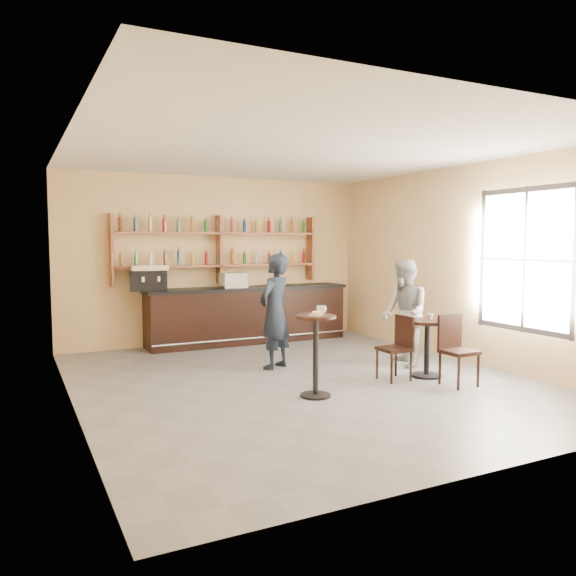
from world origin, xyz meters
name	(u,v)px	position (x,y,z in m)	size (l,w,h in m)	color
floor	(301,381)	(0.00, 0.00, 0.00)	(7.00, 7.00, 0.00)	slate
ceiling	(301,151)	(0.00, 0.00, 3.20)	(7.00, 7.00, 0.00)	white
wall_back	(217,260)	(0.00, 3.50, 1.60)	(7.00, 7.00, 0.00)	#EAC185
wall_front	(497,285)	(0.00, -3.50, 1.60)	(7.00, 7.00, 0.00)	#EAC185
wall_left	(70,273)	(-3.00, 0.00, 1.60)	(7.00, 7.00, 0.00)	#EAC185
wall_right	(464,264)	(3.00, 0.00, 1.60)	(7.00, 7.00, 0.00)	#EAC185
window_pane	(525,260)	(2.99, -1.20, 1.70)	(2.00, 2.00, 0.00)	white
window_frame	(524,260)	(2.99, -1.20, 1.70)	(0.04, 1.70, 2.10)	black
shelf_unit	(219,249)	(0.00, 3.37, 1.81)	(4.00, 0.26, 1.40)	brown
liquor_bottles	(219,241)	(0.00, 3.37, 1.98)	(3.68, 0.10, 1.00)	#8C5919
bar_counter	(248,315)	(0.50, 3.15, 0.54)	(4.01, 0.78, 1.09)	black
espresso_machine	(148,278)	(-1.41, 3.15, 1.31)	(0.64, 0.41, 0.46)	black
pastry_case	(233,280)	(0.19, 3.15, 1.23)	(0.47, 0.38, 0.28)	silver
pedestal_table	(316,356)	(-0.20, -0.78, 0.52)	(0.51, 0.51, 1.04)	black
napkin	(316,315)	(-0.20, -0.78, 1.04)	(0.15, 0.15, 0.00)	white
donut	(317,313)	(-0.19, -0.79, 1.07)	(0.13, 0.13, 0.05)	#DA874F
cup_pedestal	(321,310)	(-0.06, -0.68, 1.09)	(0.13, 0.13, 0.10)	white
man_main	(275,311)	(0.02, 0.89, 0.89)	(0.65, 0.42, 1.77)	black
cafe_table	(427,348)	(1.76, -0.59, 0.42)	(0.66, 0.66, 0.83)	black
cup_cafe	(430,317)	(1.81, -0.59, 0.88)	(0.09, 0.09, 0.08)	white
chair_west	(394,348)	(1.21, -0.54, 0.46)	(0.39, 0.39, 0.91)	black
chair_south	(459,351)	(1.81, -1.19, 0.48)	(0.42, 0.42, 0.96)	black
patron_second	(405,313)	(1.91, 0.13, 0.85)	(0.82, 0.64, 1.70)	gray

